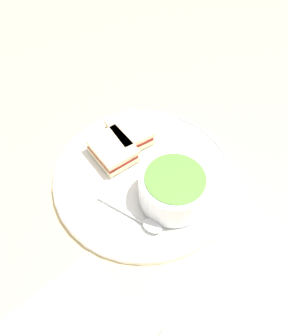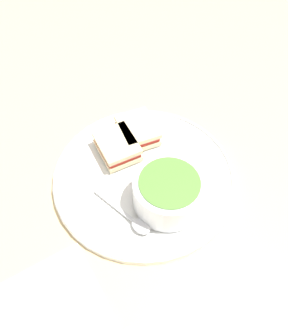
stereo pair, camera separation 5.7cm
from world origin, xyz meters
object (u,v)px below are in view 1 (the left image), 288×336
object	(u,v)px
spoon	(147,223)
sandwich_half_near	(130,132)
sandwich_half_far	(113,150)
soup_bowl	(175,187)

from	to	relation	value
spoon	sandwich_half_near	size ratio (longest dim) A/B	1.30
sandwich_half_far	soup_bowl	bearing A→B (deg)	5.99
sandwich_half_near	sandwich_half_far	size ratio (longest dim) A/B	1.04
soup_bowl	spoon	world-z (taller)	soup_bowl
spoon	sandwich_half_far	bearing A→B (deg)	144.90
spoon	sandwich_half_far	xyz separation A→B (m)	(-0.14, 0.05, 0.01)
soup_bowl	sandwich_half_far	bearing A→B (deg)	-174.01
soup_bowl	sandwich_half_near	world-z (taller)	soup_bowl
spoon	sandwich_half_far	size ratio (longest dim) A/B	1.36
spoon	sandwich_half_far	world-z (taller)	sandwich_half_far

